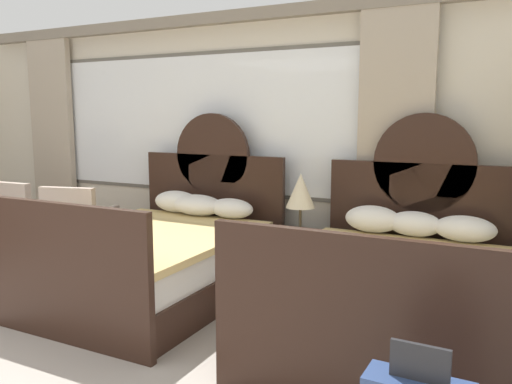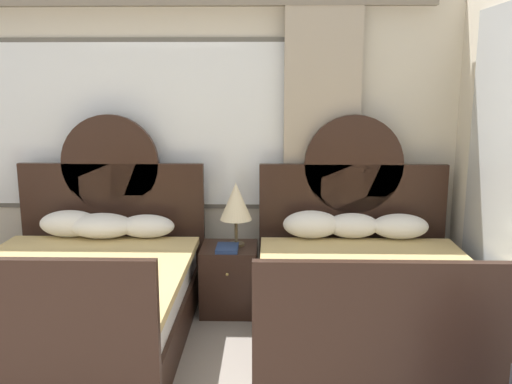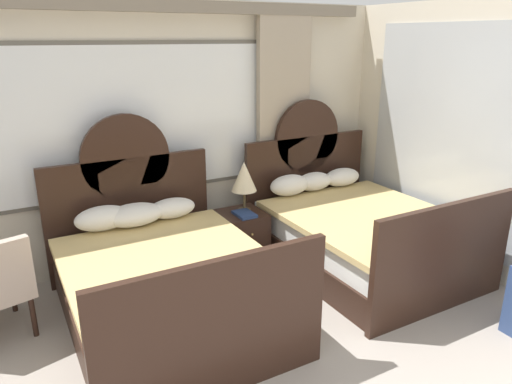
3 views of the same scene
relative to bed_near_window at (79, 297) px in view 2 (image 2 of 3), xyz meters
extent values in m
cube|color=beige|center=(-0.29, 1.22, 0.99)|extent=(6.78, 0.07, 2.70)
cube|color=#605B52|center=(-0.29, 1.18, 1.18)|extent=(4.01, 0.02, 1.54)
cube|color=white|center=(-0.29, 1.17, 1.18)|extent=(3.93, 0.02, 1.46)
cube|color=tan|center=(1.87, 1.09, 0.94)|extent=(0.67, 0.08, 2.60)
cube|color=black|center=(0.00, -0.06, -0.21)|extent=(1.57, 2.03, 0.30)
cube|color=white|center=(0.00, -0.06, 0.06)|extent=(1.51, 1.93, 0.25)
cube|color=tan|center=(0.00, -0.14, 0.22)|extent=(1.61, 1.83, 0.06)
cube|color=black|center=(0.00, 0.99, 0.25)|extent=(1.65, 0.06, 1.22)
cylinder|color=black|center=(0.00, 0.99, 0.86)|extent=(0.87, 0.06, 0.87)
cube|color=black|center=(0.00, -1.11, 0.15)|extent=(1.65, 0.06, 1.03)
ellipsoid|color=white|center=(-0.31, 0.77, 0.36)|extent=(0.52, 0.29, 0.23)
ellipsoid|color=white|center=(-0.03, 0.73, 0.35)|extent=(0.57, 0.33, 0.21)
ellipsoid|color=white|center=(0.36, 0.75, 0.35)|extent=(0.48, 0.26, 0.20)
cube|color=black|center=(2.15, -0.06, -0.21)|extent=(1.57, 2.03, 0.30)
cube|color=white|center=(2.15, -0.06, 0.06)|extent=(1.51, 1.93, 0.25)
cube|color=tan|center=(2.15, -0.14, 0.22)|extent=(1.61, 1.83, 0.06)
cube|color=black|center=(2.15, 0.99, 0.25)|extent=(1.65, 0.06, 1.22)
cylinder|color=black|center=(2.15, 0.99, 0.86)|extent=(0.87, 0.06, 0.87)
cube|color=black|center=(2.15, -1.11, 0.15)|extent=(1.65, 0.06, 1.03)
ellipsoid|color=white|center=(1.77, 0.77, 0.37)|extent=(0.49, 0.28, 0.24)
ellipsoid|color=white|center=(2.13, 0.79, 0.35)|extent=(0.45, 0.26, 0.21)
ellipsoid|color=white|center=(2.53, 0.77, 0.35)|extent=(0.49, 0.27, 0.21)
cube|color=black|center=(1.08, 0.63, -0.08)|extent=(0.47, 0.47, 0.57)
sphere|color=tan|center=(1.08, 0.38, 0.05)|extent=(0.02, 0.02, 0.02)
cylinder|color=brown|center=(1.13, 0.67, 0.22)|extent=(0.14, 0.14, 0.02)
cylinder|color=brown|center=(1.13, 0.67, 0.33)|extent=(0.03, 0.03, 0.21)
cone|color=beige|center=(1.13, 0.67, 0.59)|extent=(0.27, 0.27, 0.31)
cube|color=navy|center=(1.07, 0.54, 0.22)|extent=(0.18, 0.26, 0.03)
camera|label=1|loc=(2.84, -3.61, 1.27)|focal=35.83mm
camera|label=2|loc=(1.41, -3.87, 1.58)|focal=39.20mm
camera|label=3|loc=(-1.08, -3.55, 1.99)|focal=33.31mm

